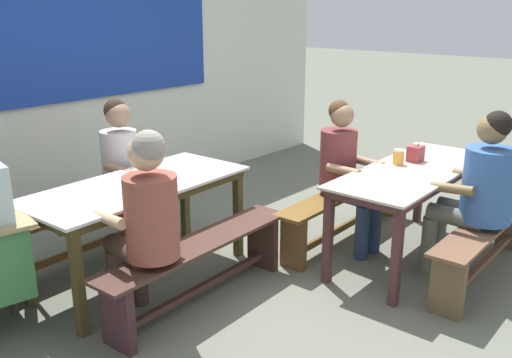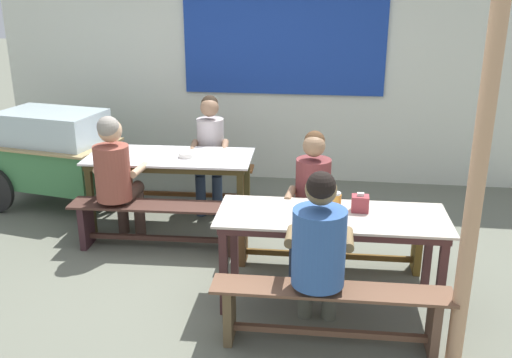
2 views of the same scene
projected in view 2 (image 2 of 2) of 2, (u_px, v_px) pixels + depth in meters
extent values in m
plane|color=#636657|center=(240.00, 270.00, 5.08)|extent=(40.00, 40.00, 0.00)
cube|color=silver|center=(272.00, 73.00, 7.08)|extent=(6.87, 0.12, 2.69)
cube|color=#1B3A96|center=(284.00, 33.00, 6.81)|extent=(2.43, 0.03, 1.46)
cube|color=silver|center=(170.00, 157.00, 5.80)|extent=(1.69, 0.79, 0.02)
cube|color=#433A1C|center=(170.00, 160.00, 5.82)|extent=(1.61, 0.73, 0.06)
cube|color=#433A1C|center=(247.00, 186.00, 6.16)|extent=(0.06, 0.06, 0.67)
cube|color=#433A1C|center=(240.00, 207.00, 5.58)|extent=(0.06, 0.06, 0.67)
cube|color=#433A1C|center=(111.00, 182.00, 6.29)|extent=(0.06, 0.06, 0.67)
cube|color=#433A1C|center=(91.00, 202.00, 5.72)|extent=(0.06, 0.06, 0.67)
cube|color=beige|center=(332.00, 216.00, 4.34)|extent=(1.76, 0.69, 0.02)
cube|color=#492A29|center=(332.00, 220.00, 4.35)|extent=(1.68, 0.63, 0.06)
cube|color=#492A29|center=(428.00, 253.00, 4.64)|extent=(0.06, 0.06, 0.67)
cube|color=#492A29|center=(440.00, 286.00, 4.13)|extent=(0.06, 0.06, 0.67)
cube|color=#492A29|center=(234.00, 243.00, 4.81)|extent=(0.06, 0.06, 0.67)
cube|color=#492A29|center=(224.00, 274.00, 4.30)|extent=(0.06, 0.06, 0.67)
cube|color=brown|center=(184.00, 167.00, 6.47)|extent=(1.59, 0.31, 0.03)
cube|color=brown|center=(243.00, 187.00, 6.48)|extent=(0.07, 0.21, 0.42)
cube|color=brown|center=(127.00, 184.00, 6.60)|extent=(0.07, 0.21, 0.42)
cube|color=brown|center=(185.00, 194.00, 6.57)|extent=(1.30, 0.10, 0.04)
cube|color=#422821|center=(157.00, 206.00, 5.34)|extent=(1.65, 0.37, 0.02)
cube|color=#3E271D|center=(231.00, 231.00, 5.35)|extent=(0.07, 0.26, 0.43)
cube|color=#3B2126|center=(86.00, 225.00, 5.48)|extent=(0.07, 0.26, 0.43)
cube|color=#422821|center=(159.00, 238.00, 5.45)|extent=(1.36, 0.10, 0.04)
cube|color=brown|center=(330.00, 221.00, 5.00)|extent=(1.78, 0.29, 0.03)
cube|color=brown|center=(417.00, 249.00, 4.99)|extent=(0.06, 0.22, 0.43)
cube|color=brown|center=(243.00, 240.00, 5.16)|extent=(0.06, 0.22, 0.43)
cube|color=brown|center=(328.00, 255.00, 5.11)|extent=(1.49, 0.07, 0.04)
cube|color=brown|center=(331.00, 290.00, 3.88)|extent=(1.65, 0.29, 0.02)
cube|color=brown|center=(433.00, 326.00, 3.88)|extent=(0.06, 0.22, 0.43)
cube|color=brown|center=(230.00, 313.00, 4.03)|extent=(0.06, 0.22, 0.43)
cube|color=brown|center=(329.00, 332.00, 3.99)|extent=(1.36, 0.07, 0.04)
cube|color=#3D7B46|center=(56.00, 164.00, 6.39)|extent=(1.32, 0.96, 0.46)
cube|color=silver|center=(52.00, 128.00, 6.25)|extent=(1.19, 0.86, 0.37)
cube|color=#A1895A|center=(54.00, 143.00, 6.31)|extent=(1.41, 1.05, 0.02)
cylinder|color=black|center=(41.00, 168.00, 6.99)|extent=(0.53, 0.15, 0.53)
cylinder|color=#333333|center=(101.00, 200.00, 6.34)|extent=(0.05, 0.05, 0.26)
cylinder|color=#3F3F3F|center=(116.00, 159.00, 6.11)|extent=(0.17, 0.74, 0.04)
cylinder|color=#616455|center=(330.00, 292.00, 4.28)|extent=(0.11, 0.11, 0.45)
cylinder|color=#616455|center=(306.00, 290.00, 4.30)|extent=(0.11, 0.11, 0.45)
cylinder|color=#616455|center=(331.00, 270.00, 4.02)|extent=(0.13, 0.40, 0.13)
cylinder|color=#616455|center=(305.00, 268.00, 4.04)|extent=(0.13, 0.40, 0.13)
cylinder|color=#32599B|center=(319.00, 247.00, 3.78)|extent=(0.36, 0.36, 0.53)
sphere|color=brown|center=(321.00, 190.00, 3.67)|extent=(0.21, 0.21, 0.21)
sphere|color=black|center=(321.00, 186.00, 3.63)|extent=(0.19, 0.19, 0.19)
cylinder|color=brown|center=(348.00, 239.00, 3.93)|extent=(0.07, 0.30, 0.07)
cylinder|color=brown|center=(291.00, 236.00, 3.98)|extent=(0.07, 0.30, 0.09)
cylinder|color=#4A342C|center=(140.00, 213.00, 5.73)|extent=(0.11, 0.11, 0.45)
cylinder|color=#4A342C|center=(123.00, 212.00, 5.76)|extent=(0.11, 0.11, 0.45)
cylinder|color=#4A342C|center=(131.00, 193.00, 5.49)|extent=(0.16, 0.37, 0.13)
cylinder|color=#4A342C|center=(114.00, 191.00, 5.52)|extent=(0.16, 0.37, 0.13)
cylinder|color=brown|center=(113.00, 173.00, 5.27)|extent=(0.33, 0.33, 0.52)
sphere|color=tan|center=(110.00, 130.00, 5.16)|extent=(0.22, 0.22, 0.22)
sphere|color=gray|center=(108.00, 127.00, 5.12)|extent=(0.20, 0.20, 0.20)
cylinder|color=tan|center=(139.00, 170.00, 5.41)|extent=(0.09, 0.31, 0.07)
cylinder|color=tan|center=(103.00, 167.00, 5.48)|extent=(0.09, 0.31, 0.09)
cylinder|color=#27354D|center=(201.00, 196.00, 6.19)|extent=(0.11, 0.11, 0.45)
cylinder|color=#27354D|center=(217.00, 196.00, 6.19)|extent=(0.11, 0.11, 0.45)
cylinder|color=#27354D|center=(202.00, 167.00, 6.26)|extent=(0.17, 0.38, 0.13)
cylinder|color=#27354D|center=(218.00, 167.00, 6.26)|extent=(0.17, 0.38, 0.13)
cylinder|color=#B7ABAD|center=(211.00, 141.00, 6.34)|extent=(0.30, 0.30, 0.51)
sphere|color=#906A50|center=(209.00, 107.00, 6.19)|extent=(0.20, 0.20, 0.20)
sphere|color=#2D2319|center=(210.00, 104.00, 6.21)|extent=(0.19, 0.19, 0.19)
cylinder|color=#906A50|center=(194.00, 147.00, 6.17)|extent=(0.11, 0.31, 0.09)
cylinder|color=#906A50|center=(225.00, 147.00, 6.17)|extent=(0.11, 0.31, 0.11)
cylinder|color=navy|center=(296.00, 258.00, 4.80)|extent=(0.11, 0.11, 0.45)
cylinder|color=navy|center=(317.00, 260.00, 4.76)|extent=(0.11, 0.11, 0.45)
cylinder|color=navy|center=(299.00, 220.00, 4.86)|extent=(0.16, 0.38, 0.13)
cylinder|color=navy|center=(320.00, 222.00, 4.82)|extent=(0.16, 0.38, 0.13)
cylinder|color=brown|center=(313.00, 188.00, 4.92)|extent=(0.30, 0.30, 0.51)
sphere|color=#8F6C4F|center=(314.00, 146.00, 4.77)|extent=(0.19, 0.19, 0.19)
sphere|color=#4C331E|center=(315.00, 141.00, 4.79)|extent=(0.18, 0.18, 0.18)
cylinder|color=#8F6C4F|center=(290.00, 195.00, 4.79)|extent=(0.09, 0.31, 0.07)
cylinder|color=#8F6C4F|center=(331.00, 198.00, 4.72)|extent=(0.09, 0.31, 0.08)
cube|color=#97363C|center=(360.00, 204.00, 4.38)|extent=(0.13, 0.11, 0.13)
cube|color=white|center=(361.00, 194.00, 4.35)|extent=(0.05, 0.03, 0.02)
cylinder|color=gold|center=(336.00, 201.00, 4.46)|extent=(0.09, 0.09, 0.11)
cylinder|color=white|center=(336.00, 193.00, 4.44)|extent=(0.08, 0.08, 0.02)
cylinder|color=silver|center=(186.00, 155.00, 5.74)|extent=(0.16, 0.16, 0.05)
cylinder|color=tan|center=(477.00, 181.00, 3.45)|extent=(0.11, 0.11, 2.58)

